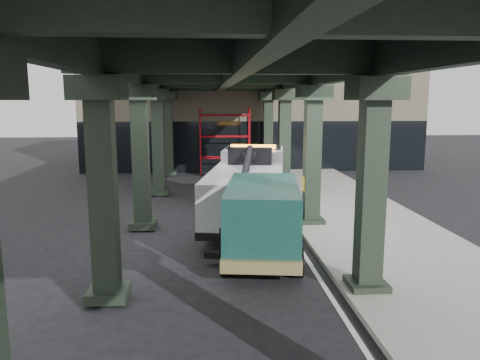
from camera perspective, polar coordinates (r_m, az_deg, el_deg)
name	(u,v)px	position (r m, az deg, el deg)	size (l,w,h in m)	color
ground	(243,244)	(14.95, 0.43, -7.81)	(90.00, 90.00, 0.00)	black
sidewalk	(362,223)	(17.73, 14.61, -5.07)	(5.00, 40.00, 0.15)	gray
lane_stripe	(286,226)	(17.06, 5.62, -5.61)	(0.12, 38.00, 0.01)	silver
viaduct	(227,71)	(16.26, -1.57, 13.09)	(7.40, 32.00, 6.40)	black
building	(249,107)	(34.36, 1.13, 8.87)	(22.00, 10.00, 8.00)	#C6B793
scaffolding	(225,139)	(28.98, -1.87, 4.96)	(3.08, 0.88, 4.00)	#AF0E17
tow_truck	(249,184)	(17.59, 1.15, -0.50)	(3.74, 8.91, 2.84)	black
towed_van	(263,216)	(13.67, 2.81, -4.43)	(2.74, 5.56, 2.17)	#113F37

